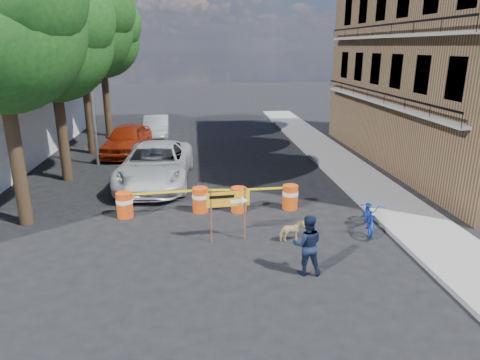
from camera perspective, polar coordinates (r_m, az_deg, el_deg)
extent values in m
plane|color=black|center=(13.35, -1.03, -8.00)|extent=(120.00, 120.00, 0.00)
cube|color=gray|center=(20.22, 15.23, 0.54)|extent=(2.40, 40.00, 0.15)
cube|color=#826042|center=(23.88, 28.29, 16.09)|extent=(8.00, 16.00, 12.00)
cylinder|color=#332316|center=(15.51, -27.76, 3.45)|extent=(0.44, 0.44, 5.04)
cylinder|color=#332316|center=(20.16, -22.68, 6.51)|extent=(0.44, 0.44, 4.76)
sphere|color=#134414|center=(19.88, -23.92, 16.64)|extent=(5.00, 5.00, 5.00)
sphere|color=#134414|center=(19.19, -22.07, 19.42)|extent=(3.75, 3.75, 3.75)
sphere|color=#134414|center=(20.71, -25.20, 14.56)|extent=(3.50, 3.50, 3.50)
cylinder|color=#332316|center=(24.90, -19.60, 9.34)|extent=(0.44, 0.44, 5.32)
sphere|color=#134414|center=(24.73, -20.58, 18.51)|extent=(5.40, 5.40, 5.40)
sphere|color=#134414|center=(24.05, -18.83, 21.01)|extent=(4.05, 4.05, 4.05)
sphere|color=#134414|center=(25.56, -21.84, 16.59)|extent=(3.78, 3.78, 3.78)
cylinder|color=#332316|center=(29.77, -17.40, 10.34)|extent=(0.44, 0.44, 4.93)
sphere|color=#134414|center=(29.60, -18.07, 17.44)|extent=(4.80, 4.80, 4.80)
sphere|color=#134414|center=(29.00, -16.72, 19.32)|extent=(3.60, 3.60, 3.60)
sphere|color=#134414|center=(30.33, -19.09, 15.99)|extent=(3.36, 3.36, 3.36)
cylinder|color=gray|center=(22.16, -19.36, 11.98)|extent=(0.16, 0.16, 8.00)
cylinder|color=red|center=(15.43, -15.12, -3.23)|extent=(0.56, 0.56, 0.90)
cylinder|color=white|center=(15.38, -15.17, -2.71)|extent=(0.58, 0.58, 0.14)
cylinder|color=red|center=(15.45, -5.31, -2.65)|extent=(0.56, 0.56, 0.90)
cylinder|color=white|center=(15.40, -5.33, -2.12)|extent=(0.58, 0.58, 0.14)
cylinder|color=red|center=(15.40, -0.18, -2.63)|extent=(0.56, 0.56, 0.90)
cylinder|color=white|center=(15.35, -0.18, -2.11)|extent=(0.58, 0.58, 0.14)
cylinder|color=red|center=(15.77, 6.70, -2.27)|extent=(0.56, 0.56, 0.90)
cylinder|color=white|center=(15.72, 6.72, -1.76)|extent=(0.58, 0.58, 0.14)
cylinder|color=#592D19|center=(12.91, -3.87, -4.87)|extent=(0.05, 0.05, 1.69)
cylinder|color=#592D19|center=(13.06, 0.64, -4.55)|extent=(0.05, 0.05, 1.69)
cube|color=orange|center=(12.79, -1.62, -2.57)|extent=(1.31, 0.15, 0.47)
cube|color=white|center=(12.84, -0.45, -2.88)|extent=(0.37, 0.04, 0.11)
cone|color=white|center=(12.89, 0.66, -2.81)|extent=(0.23, 0.26, 0.24)
cube|color=black|center=(12.71, -2.44, -2.26)|extent=(0.75, 0.08, 0.09)
imported|color=black|center=(11.31, 8.96, -8.53)|extent=(0.88, 0.73, 1.64)
imported|color=#13309C|center=(14.29, 17.09, -2.67)|extent=(0.99, 1.23, 2.03)
imported|color=tan|center=(13.24, 6.97, -6.81)|extent=(0.84, 0.57, 0.65)
imported|color=silver|center=(18.78, -11.20, 2.06)|extent=(3.20, 6.35, 1.72)
imported|color=#99260C|center=(24.40, -14.80, 5.25)|extent=(2.56, 5.07, 1.66)
imported|color=#BABEC2|center=(28.44, -11.08, 6.97)|extent=(1.71, 4.49, 1.46)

